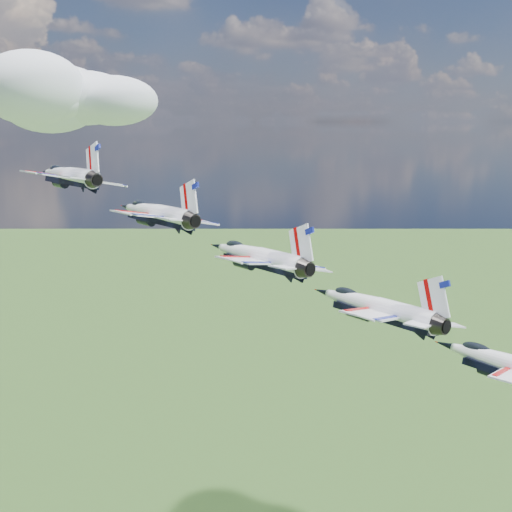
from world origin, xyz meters
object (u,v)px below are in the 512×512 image
object	(u,v)px
jet_0	(67,175)
jet_3	(374,306)
jet_2	(256,256)
jet_1	(155,213)

from	to	relation	value
jet_0	jet_3	xyz separation A→B (m)	(26.00, -27.83, -10.94)
jet_0	jet_3	world-z (taller)	jet_0
jet_3	jet_2	bearing A→B (deg)	113.20
jet_1	jet_3	world-z (taller)	jet_1
jet_1	jet_0	bearing A→B (deg)	113.20
jet_3	jet_1	bearing A→B (deg)	113.20
jet_2	jet_1	bearing A→B (deg)	113.20
jet_2	jet_3	world-z (taller)	jet_2
jet_1	jet_2	world-z (taller)	jet_1
jet_2	jet_3	bearing A→B (deg)	-66.80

